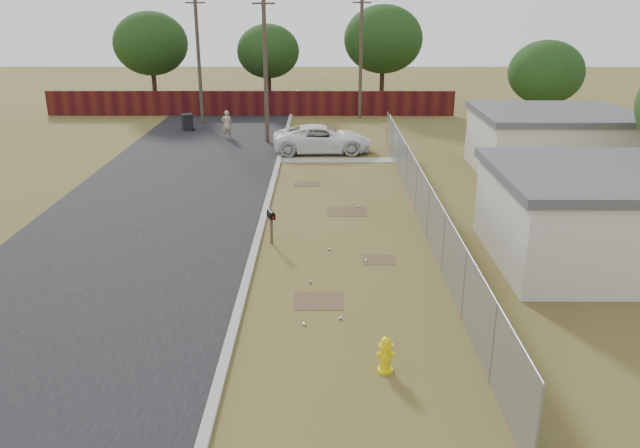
{
  "coord_description": "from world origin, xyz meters",
  "views": [
    {
      "loc": [
        -0.68,
        -21.03,
        8.18
      ],
      "look_at": [
        -0.76,
        -1.54,
        1.1
      ],
      "focal_mm": 35.0,
      "sensor_mm": 36.0,
      "label": 1
    }
  ],
  "objects_px": {
    "fire_hydrant": "(386,355)",
    "trash_bin": "(187,122)",
    "pedestrian": "(227,124)",
    "mailbox": "(271,218)",
    "pickup_truck": "(322,139)"
  },
  "relations": [
    {
      "from": "mailbox",
      "to": "trash_bin",
      "type": "bearing_deg",
      "value": 109.39
    },
    {
      "from": "trash_bin",
      "to": "mailbox",
      "type": "bearing_deg",
      "value": -70.61
    },
    {
      "from": "mailbox",
      "to": "pedestrian",
      "type": "distance_m",
      "value": 18.22
    },
    {
      "from": "pickup_truck",
      "to": "mailbox",
      "type": "bearing_deg",
      "value": 170.36
    },
    {
      "from": "pedestrian",
      "to": "trash_bin",
      "type": "distance_m",
      "value": 3.76
    },
    {
      "from": "mailbox",
      "to": "pedestrian",
      "type": "xyz_separation_m",
      "value": [
        -4.12,
        17.74,
        -0.13
      ]
    },
    {
      "from": "fire_hydrant",
      "to": "mailbox",
      "type": "height_order",
      "value": "mailbox"
    },
    {
      "from": "fire_hydrant",
      "to": "mailbox",
      "type": "relative_size",
      "value": 0.76
    },
    {
      "from": "fire_hydrant",
      "to": "pedestrian",
      "type": "relative_size",
      "value": 0.55
    },
    {
      "from": "pickup_truck",
      "to": "trash_bin",
      "type": "height_order",
      "value": "pickup_truck"
    },
    {
      "from": "pickup_truck",
      "to": "trash_bin",
      "type": "bearing_deg",
      "value": 52.9
    },
    {
      "from": "pickup_truck",
      "to": "fire_hydrant",
      "type": "bearing_deg",
      "value": -178.5
    },
    {
      "from": "fire_hydrant",
      "to": "trash_bin",
      "type": "distance_m",
      "value": 29.92
    },
    {
      "from": "mailbox",
      "to": "trash_bin",
      "type": "relative_size",
      "value": 1.14
    },
    {
      "from": "pedestrian",
      "to": "mailbox",
      "type": "bearing_deg",
      "value": 90.07
    }
  ]
}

